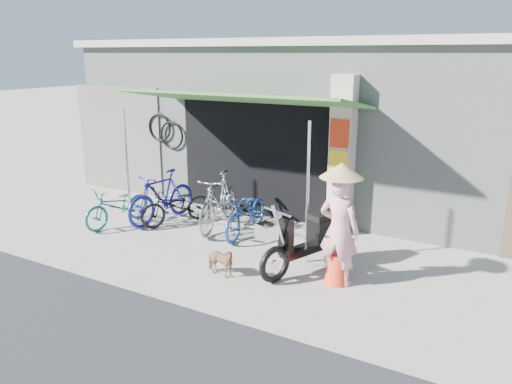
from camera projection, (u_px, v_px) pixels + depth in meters
The scene contains 13 objects.
ground at pixel (236, 267), 8.14m from camera, with size 80.00×80.00×0.00m, color #A7A297.
bicycle_shop at pixel (348, 120), 11.91m from camera, with size 12.30×5.30×3.66m.
shop_pillar at pixel (342, 156), 9.38m from camera, with size 0.42×0.44×3.00m.
awning at pixel (240, 101), 9.25m from camera, with size 4.60×1.88×2.72m.
neighbour_left at pixel (119, 140), 12.34m from camera, with size 2.60×0.06×2.60m, color #6B665B.
bike_teal at pixel (118, 206), 10.02m from camera, with size 0.54×1.54×0.81m, color #166365.
bike_blue at pixel (162, 197), 10.21m from camera, with size 0.50×1.76×1.06m, color navy.
bike_black at pixel (177, 205), 10.07m from camera, with size 0.53×1.53×0.80m, color black.
bike_silver at pixel (219, 201), 9.80m from camera, with size 0.52×1.84×1.11m, color #A8A7AC.
bike_navy at pixel (247, 213), 9.49m from camera, with size 0.58×1.66×0.87m, color navy.
street_dog at pixel (220, 262), 7.74m from camera, with size 0.26×0.58×0.49m, color tan.
moped at pixel (311, 239), 7.92m from camera, with size 0.93×1.93×1.14m.
nun at pixel (339, 226), 7.33m from camera, with size 0.64×0.64×1.86m.
Camera 1 is at (3.99, -6.37, 3.37)m, focal length 35.00 mm.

